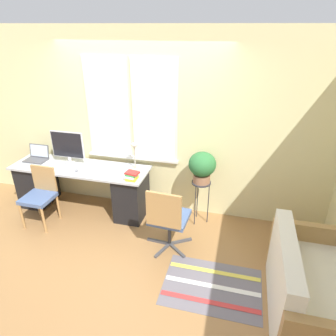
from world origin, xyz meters
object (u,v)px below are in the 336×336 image
laptop (37,157)px  desk_lamp (135,152)px  monitor (68,146)px  potted_plant (202,166)px  keyboard (61,168)px  desk_chair_wooden (40,194)px  office_chair_swivel (168,218)px  mouse (77,171)px  book_stack (132,176)px  plant_stand (201,187)px  couch_loveseat (309,293)px

laptop → desk_lamp: desk_lamp is taller
monitor → potted_plant: (2.07, -0.00, -0.09)m
monitor → keyboard: bearing=-92.0°
desk_chair_wooden → office_chair_swivel: 1.96m
laptop → office_chair_swivel: bearing=-16.4°
desk_lamp → potted_plant: desk_lamp is taller
keyboard → potted_plant: 2.10m
monitor → mouse: monitor is taller
laptop → desk_chair_wooden: size_ratio=0.40×
monitor → book_stack: size_ratio=2.56×
book_stack → potted_plant: size_ratio=0.46×
monitor → desk_lamp: size_ratio=1.25×
monitor → book_stack: 1.19m
desk_lamp → office_chair_swivel: desk_lamp is taller
desk_lamp → desk_chair_wooden: 1.50m
keyboard → plant_stand: keyboard is taller
laptop → couch_loveseat: laptop is taller
monitor → desk_lamp: monitor is taller
laptop → keyboard: bearing=-19.8°
laptop → book_stack: laptop is taller
couch_loveseat → book_stack: bearing=64.7°
book_stack → plant_stand: (0.94, 0.28, -0.20)m
keyboard → mouse: bearing=-5.2°
keyboard → book_stack: bearing=-2.6°
book_stack → office_chair_swivel: bearing=-34.4°
keyboard → potted_plant: bearing=6.3°
couch_loveseat → keyboard: bearing=71.9°
desk_lamp → desk_chair_wooden: size_ratio=0.50×
couch_loveseat → monitor: bearing=68.3°
mouse → plant_stand: 1.83m
office_chair_swivel → plant_stand: 0.78m
potted_plant → office_chair_swivel: bearing=-113.3°
mouse → desk_lamp: bearing=20.1°
monitor → potted_plant: monitor is taller
office_chair_swivel → desk_lamp: bearing=-43.8°
couch_loveseat → laptop: bearing=71.6°
mouse → plant_stand: mouse is taller
desk_lamp → office_chair_swivel: size_ratio=0.45×
monitor → couch_loveseat: monitor is taller
keyboard → office_chair_swivel: office_chair_swivel is taller
couch_loveseat → desk_chair_wooden: bearing=77.9°
plant_stand → potted_plant: bearing=-166.0°
potted_plant → monitor: bearing=180.0°
office_chair_swivel → couch_loveseat: (1.60, -0.62, -0.19)m
laptop → plant_stand: 2.64m
office_chair_swivel → potted_plant: potted_plant is taller
book_stack → office_chair_swivel: size_ratio=0.22×
desk_lamp → monitor: bearing=-177.9°
laptop → desk_lamp: 1.65m
keyboard → office_chair_swivel: (1.77, -0.48, -0.26)m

